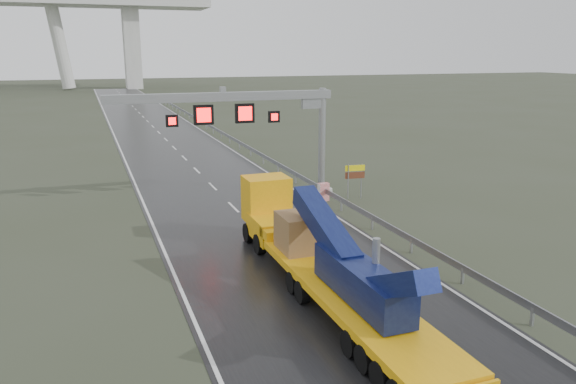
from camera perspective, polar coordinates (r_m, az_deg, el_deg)
name	(u,v)px	position (r m, az deg, el deg)	size (l,w,h in m)	color
ground	(342,316)	(21.50, 5.49, -12.46)	(400.00, 400.00, 0.00)	#333927
road	(174,148)	(58.71, -11.49, 4.41)	(11.00, 200.00, 0.02)	black
guardrail	(260,154)	(50.28, -2.87, 3.88)	(0.20, 140.00, 1.40)	gray
sign_gantry	(255,114)	(37.05, -3.38, 7.90)	(14.90, 1.20, 7.42)	beige
heavy_haul_truck	(312,247)	(23.79, 2.43, -5.64)	(2.65, 17.20, 4.03)	#F8AE0D
exit_sign_pair	(355,175)	(37.54, 6.81, 1.75)	(1.36, 0.21, 2.34)	gray
striped_barrier	(323,192)	(36.99, 3.62, -0.01)	(0.71, 0.38, 1.20)	red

